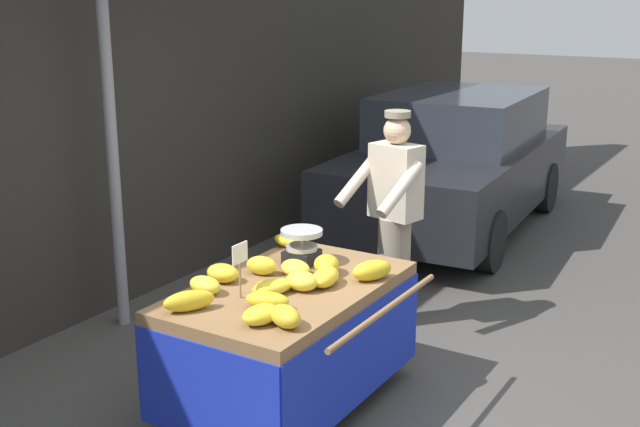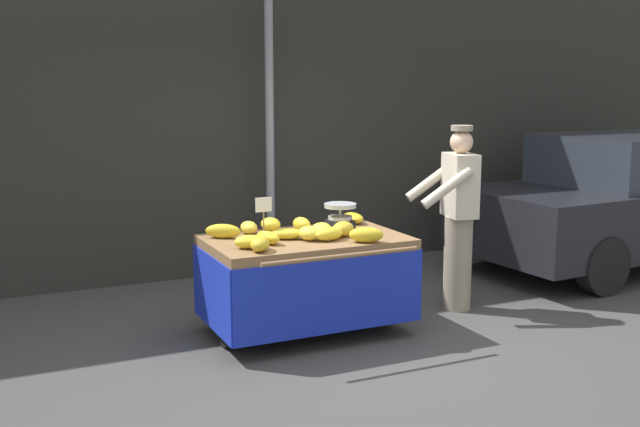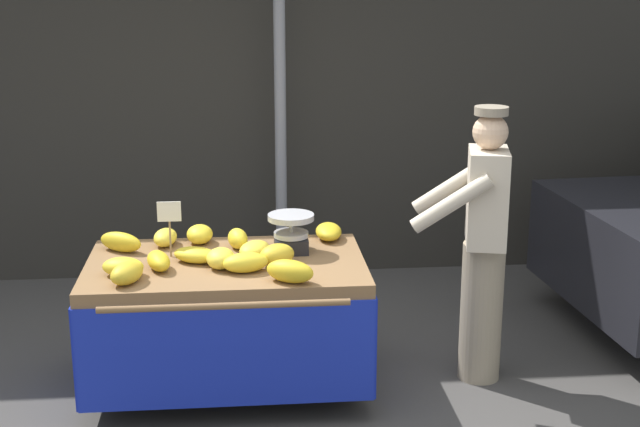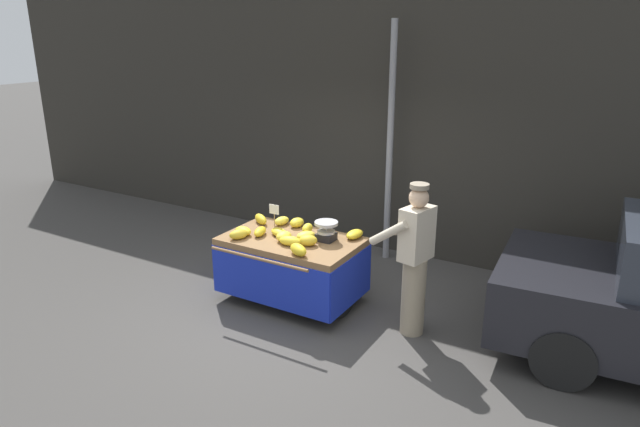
{
  "view_description": "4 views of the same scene",
  "coord_description": "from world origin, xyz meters",
  "px_view_note": "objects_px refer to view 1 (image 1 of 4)",
  "views": [
    {
      "loc": [
        -4.09,
        -2.16,
        2.58
      ],
      "look_at": [
        0.12,
        0.41,
        1.21
      ],
      "focal_mm": 44.91,
      "sensor_mm": 36.0,
      "label": 1
    },
    {
      "loc": [
        -2.73,
        -5.19,
        2.1
      ],
      "look_at": [
        -0.13,
        0.37,
        1.03
      ],
      "focal_mm": 42.45,
      "sensor_mm": 36.0,
      "label": 2
    },
    {
      "loc": [
        -0.14,
        -4.59,
        2.48
      ],
      "look_at": [
        0.32,
        0.35,
        1.13
      ],
      "focal_mm": 50.17,
      "sensor_mm": 36.0,
      "label": 3
    },
    {
      "loc": [
        3.29,
        -4.87,
        3.25
      ],
      "look_at": [
        0.14,
        0.47,
        1.19
      ],
      "focal_mm": 31.78,
      "sensor_mm": 36.0,
      "label": 4
    }
  ],
  "objects_px": {
    "price_sign": "(240,258)",
    "parked_car": "(454,162)",
    "banana_bunch_3": "(372,270)",
    "banana_bunch_7": "(285,316)",
    "banana_bunch_5": "(326,277)",
    "banana_bunch_8": "(272,287)",
    "banana_bunch_11": "(261,314)",
    "banana_bunch_2": "(267,300)",
    "banana_bunch_13": "(189,301)",
    "banana_bunch_4": "(302,281)",
    "banana_bunch_12": "(261,265)",
    "street_pole": "(110,116)",
    "banana_bunch_10": "(327,265)",
    "banana_bunch_1": "(223,273)",
    "weighing_scale": "(302,246)",
    "banana_cart": "(288,319)",
    "banana_bunch_9": "(205,285)",
    "banana_bunch_0": "(295,268)",
    "vendor_person": "(394,219)",
    "banana_bunch_6": "(292,241)"
  },
  "relations": [
    {
      "from": "banana_bunch_0",
      "to": "banana_bunch_4",
      "type": "relative_size",
      "value": 1.14
    },
    {
      "from": "banana_bunch_7",
      "to": "banana_bunch_8",
      "type": "bearing_deg",
      "value": 43.07
    },
    {
      "from": "banana_bunch_6",
      "to": "banana_bunch_10",
      "type": "bearing_deg",
      "value": -125.18
    },
    {
      "from": "price_sign",
      "to": "parked_car",
      "type": "xyz_separation_m",
      "value": [
        4.67,
        0.56,
        -0.33
      ]
    },
    {
      "from": "banana_cart",
      "to": "banana_bunch_3",
      "type": "bearing_deg",
      "value": -48.3
    },
    {
      "from": "banana_bunch_7",
      "to": "banana_bunch_10",
      "type": "distance_m",
      "value": 0.86
    },
    {
      "from": "banana_bunch_2",
      "to": "parked_car",
      "type": "relative_size",
      "value": 0.06
    },
    {
      "from": "banana_cart",
      "to": "banana_bunch_11",
      "type": "distance_m",
      "value": 0.67
    },
    {
      "from": "weighing_scale",
      "to": "banana_bunch_7",
      "type": "bearing_deg",
      "value": -152.18
    },
    {
      "from": "banana_bunch_7",
      "to": "banana_bunch_11",
      "type": "height_order",
      "value": "banana_bunch_7"
    },
    {
      "from": "banana_bunch_8",
      "to": "banana_cart",
      "type": "bearing_deg",
      "value": 0.93
    },
    {
      "from": "banana_bunch_10",
      "to": "banana_bunch_13",
      "type": "relative_size",
      "value": 0.73
    },
    {
      "from": "price_sign",
      "to": "banana_bunch_5",
      "type": "distance_m",
      "value": 0.58
    },
    {
      "from": "banana_bunch_9",
      "to": "banana_bunch_1",
      "type": "bearing_deg",
      "value": 8.69
    },
    {
      "from": "banana_bunch_8",
      "to": "banana_bunch_11",
      "type": "distance_m",
      "value": 0.44
    },
    {
      "from": "banana_bunch_11",
      "to": "parked_car",
      "type": "relative_size",
      "value": 0.06
    },
    {
      "from": "banana_cart",
      "to": "banana_bunch_1",
      "type": "xyz_separation_m",
      "value": [
        -0.16,
        0.38,
        0.29
      ]
    },
    {
      "from": "banana_bunch_11",
      "to": "banana_bunch_7",
      "type": "bearing_deg",
      "value": -74.74
    },
    {
      "from": "weighing_scale",
      "to": "banana_bunch_9",
      "type": "distance_m",
      "value": 0.8
    },
    {
      "from": "banana_bunch_5",
      "to": "banana_bunch_8",
      "type": "distance_m",
      "value": 0.35
    },
    {
      "from": "banana_bunch_2",
      "to": "banana_bunch_5",
      "type": "distance_m",
      "value": 0.5
    },
    {
      "from": "banana_bunch_3",
      "to": "vendor_person",
      "type": "relative_size",
      "value": 0.16
    },
    {
      "from": "banana_bunch_1",
      "to": "banana_bunch_4",
      "type": "height_order",
      "value": "banana_bunch_4"
    },
    {
      "from": "banana_bunch_4",
      "to": "banana_bunch_7",
      "type": "relative_size",
      "value": 0.9
    },
    {
      "from": "banana_bunch_3",
      "to": "banana_bunch_7",
      "type": "height_order",
      "value": "banana_bunch_3"
    },
    {
      "from": "banana_bunch_7",
      "to": "parked_car",
      "type": "xyz_separation_m",
      "value": [
        4.87,
        1.01,
        -0.14
      ]
    },
    {
      "from": "weighing_scale",
      "to": "banana_bunch_3",
      "type": "xyz_separation_m",
      "value": [
        -0.04,
        -0.55,
        -0.05
      ]
    },
    {
      "from": "banana_bunch_8",
      "to": "parked_car",
      "type": "relative_size",
      "value": 0.07
    },
    {
      "from": "banana_bunch_1",
      "to": "parked_car",
      "type": "relative_size",
      "value": 0.05
    },
    {
      "from": "banana_bunch_2",
      "to": "banana_bunch_13",
      "type": "xyz_separation_m",
      "value": [
        -0.26,
        0.36,
        0.01
      ]
    },
    {
      "from": "banana_bunch_2",
      "to": "banana_bunch_5",
      "type": "height_order",
      "value": "banana_bunch_5"
    },
    {
      "from": "street_pole",
      "to": "banana_bunch_8",
      "type": "distance_m",
      "value": 2.13
    },
    {
      "from": "street_pole",
      "to": "banana_bunch_9",
      "type": "xyz_separation_m",
      "value": [
        -0.8,
        -1.53,
        -0.79
      ]
    },
    {
      "from": "banana_bunch_9",
      "to": "banana_bunch_12",
      "type": "height_order",
      "value": "banana_bunch_12"
    },
    {
      "from": "banana_bunch_3",
      "to": "banana_bunch_11",
      "type": "bearing_deg",
      "value": 168.06
    },
    {
      "from": "banana_bunch_5",
      "to": "banana_bunch_7",
      "type": "relative_size",
      "value": 1.13
    },
    {
      "from": "price_sign",
      "to": "banana_bunch_2",
      "type": "height_order",
      "value": "price_sign"
    },
    {
      "from": "banana_bunch_2",
      "to": "weighing_scale",
      "type": "bearing_deg",
      "value": 18.85
    },
    {
      "from": "banana_cart",
      "to": "banana_bunch_1",
      "type": "bearing_deg",
      "value": 113.34
    },
    {
      "from": "banana_bunch_5",
      "to": "vendor_person",
      "type": "bearing_deg",
      "value": 9.6
    },
    {
      "from": "banana_cart",
      "to": "banana_bunch_2",
      "type": "xyz_separation_m",
      "value": [
        -0.38,
        -0.11,
        0.28
      ]
    },
    {
      "from": "banana_bunch_10",
      "to": "banana_bunch_13",
      "type": "xyz_separation_m",
      "value": [
        -0.93,
        0.35,
        -0.0
      ]
    },
    {
      "from": "banana_bunch_0",
      "to": "banana_bunch_9",
      "type": "bearing_deg",
      "value": 151.9
    },
    {
      "from": "banana_bunch_9",
      "to": "banana_bunch_11",
      "type": "xyz_separation_m",
      "value": [
        -0.19,
        -0.55,
        -0.0
      ]
    },
    {
      "from": "price_sign",
      "to": "banana_bunch_10",
      "type": "relative_size",
      "value": 1.57
    },
    {
      "from": "banana_bunch_2",
      "to": "vendor_person",
      "type": "bearing_deg",
      "value": 4.54
    },
    {
      "from": "street_pole",
      "to": "banana_bunch_10",
      "type": "xyz_separation_m",
      "value": [
        -0.12,
        -1.98,
        -0.78
      ]
    },
    {
      "from": "banana_cart",
      "to": "banana_bunch_9",
      "type": "bearing_deg",
      "value": 137.11
    },
    {
      "from": "banana_bunch_7",
      "to": "banana_bunch_13",
      "type": "xyz_separation_m",
      "value": [
        -0.1,
        0.59,
        0.0
      ]
    },
    {
      "from": "banana_bunch_11",
      "to": "banana_bunch_12",
      "type": "height_order",
      "value": "banana_bunch_12"
    }
  ]
}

